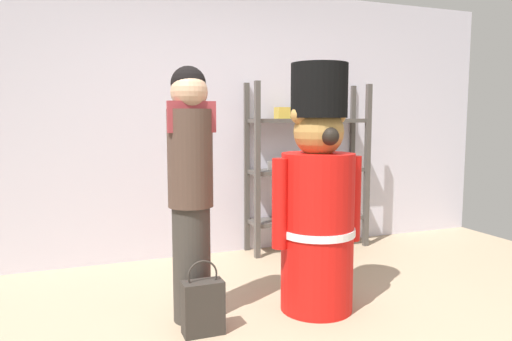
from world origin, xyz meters
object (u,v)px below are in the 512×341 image
object	(u,v)px
shopping_bag	(203,306)
merchandise_shelf	(308,166)
teddy_bear_guard	(318,202)
person_shopper	(191,184)

from	to	relation	value
shopping_bag	merchandise_shelf	bearing A→B (deg)	45.56
teddy_bear_guard	person_shopper	distance (m)	0.89
merchandise_shelf	teddy_bear_guard	size ratio (longest dim) A/B	0.99
shopping_bag	teddy_bear_guard	bearing A→B (deg)	6.48
teddy_bear_guard	person_shopper	xyz separation A→B (m)	(-0.86, 0.14, 0.15)
person_shopper	shopping_bag	bearing A→B (deg)	-87.36
person_shopper	teddy_bear_guard	bearing A→B (deg)	-9.43
teddy_bear_guard	person_shopper	size ratio (longest dim) A/B	1.02
teddy_bear_guard	shopping_bag	xyz separation A→B (m)	(-0.85, -0.10, -0.59)
merchandise_shelf	person_shopper	size ratio (longest dim) A/B	1.01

